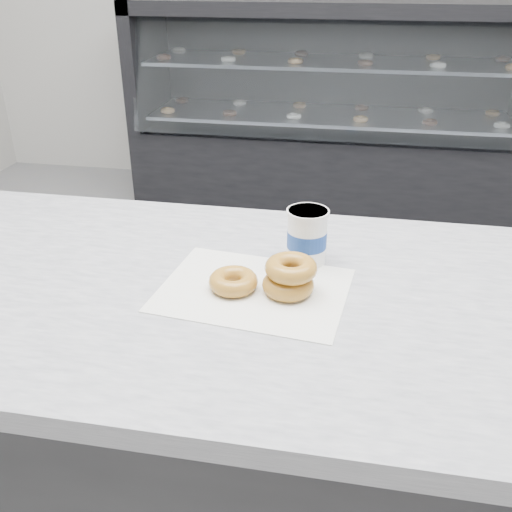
{
  "coord_description": "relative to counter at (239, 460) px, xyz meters",
  "views": [
    {
      "loc": [
        0.2,
        -1.5,
        1.44
      ],
      "look_at": [
        0.03,
        -0.58,
        0.96
      ],
      "focal_mm": 40.0,
      "sensor_mm": 36.0,
      "label": 1
    }
  ],
  "objects": [
    {
      "name": "donut_stack",
      "position": [
        0.1,
        -0.0,
        0.48
      ],
      "size": [
        0.12,
        0.12,
        0.07
      ],
      "color": "#B38831",
      "rests_on": "wax_paper"
    },
    {
      "name": "counter",
      "position": [
        0.0,
        0.0,
        0.0
      ],
      "size": [
        3.06,
        0.76,
        0.9
      ],
      "color": "#333335",
      "rests_on": "ground"
    },
    {
      "name": "ground",
      "position": [
        0.0,
        0.6,
        -0.45
      ],
      "size": [
        5.0,
        5.0,
        0.0
      ],
      "primitive_type": "plane",
      "color": "gray",
      "rests_on": "ground"
    },
    {
      "name": "wax_paper",
      "position": [
        0.03,
        -0.0,
        0.45
      ],
      "size": [
        0.37,
        0.3,
        0.0
      ],
      "primitive_type": "cube",
      "rotation": [
        0.0,
        0.0,
        -0.11
      ],
      "color": "white",
      "rests_on": "counter"
    },
    {
      "name": "coffee_cup",
      "position": [
        0.12,
        0.13,
        0.51
      ],
      "size": [
        0.1,
        0.1,
        0.11
      ],
      "rotation": [
        0.0,
        0.0,
        -0.35
      ],
      "color": "white",
      "rests_on": "counter"
    },
    {
      "name": "donut_single",
      "position": [
        -0.0,
        -0.01,
        0.47
      ],
      "size": [
        0.1,
        0.1,
        0.03
      ],
      "primitive_type": "torus",
      "rotation": [
        0.0,
        0.0,
        0.07
      ],
      "color": "#B38831",
      "rests_on": "wax_paper"
    },
    {
      "name": "display_case",
      "position": [
        0.0,
        2.72,
        0.04
      ],
      "size": [
        2.4,
        0.74,
        1.25
      ],
      "color": "black",
      "rests_on": "ground"
    }
  ]
}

